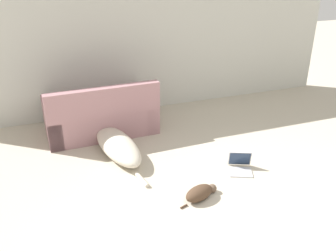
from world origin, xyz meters
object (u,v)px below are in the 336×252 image
at_px(dog, 116,143).
at_px(cat, 200,193).
at_px(laptop_open, 240,164).
at_px(couch, 101,116).

distance_m(dog, cat, 1.55).
height_order(cat, laptop_open, laptop_open).
bearing_deg(laptop_open, couch, 154.06).
relative_size(couch, cat, 3.11).
distance_m(couch, dog, 0.73).
xyz_separation_m(couch, laptop_open, (1.50, -1.71, -0.19)).
bearing_deg(dog, laptop_open, -134.20).
bearing_deg(cat, couch, 89.53).
bearing_deg(laptop_open, dog, 168.11).
relative_size(cat, laptop_open, 1.36).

